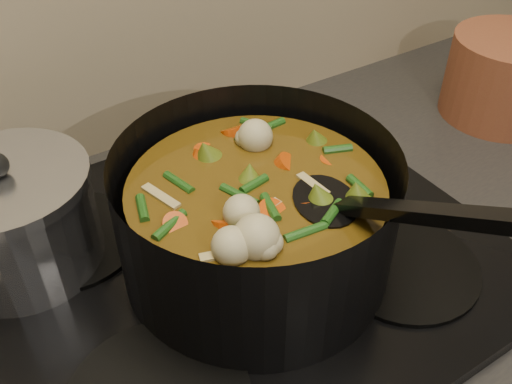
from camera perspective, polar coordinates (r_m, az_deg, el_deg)
stovetop at (r=0.71m, az=-2.42°, el=-6.67°), size 0.62×0.54×0.03m
stockpot at (r=0.64m, az=0.06°, el=-2.55°), size 0.34×0.43×0.23m
saucepan at (r=0.71m, az=-22.94°, el=-2.51°), size 0.19×0.19×0.15m
terracotta_crock at (r=1.05m, az=23.71°, el=10.48°), size 0.20×0.20×0.14m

